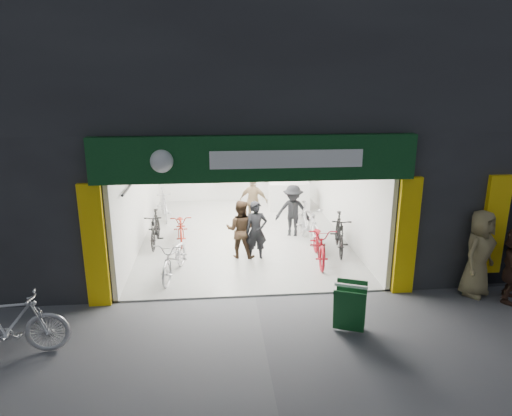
{
  "coord_description": "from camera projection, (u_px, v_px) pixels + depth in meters",
  "views": [
    {
      "loc": [
        -0.82,
        -8.91,
        4.59
      ],
      "look_at": [
        0.16,
        1.5,
        1.57
      ],
      "focal_mm": 32.0,
      "sensor_mm": 36.0,
      "label": 1
    }
  ],
  "objects": [
    {
      "name": "customer_d",
      "position": [
        254.0,
        201.0,
        14.53
      ],
      "size": [
        0.99,
        0.66,
        1.56
      ],
      "primitive_type": "imported",
      "rotation": [
        0.0,
        0.0,
        2.8
      ],
      "color": "#8C7351",
      "rests_on": "ground"
    },
    {
      "name": "customer_a",
      "position": [
        256.0,
        231.0,
        11.67
      ],
      "size": [
        0.62,
        0.45,
        1.57
      ],
      "primitive_type": "imported",
      "rotation": [
        0.0,
        0.0,
        0.14
      ],
      "color": "black",
      "rests_on": "ground"
    },
    {
      "name": "ground",
      "position": [
        255.0,
        297.0,
        9.87
      ],
      "size": [
        60.0,
        60.0,
        0.0
      ],
      "primitive_type": "plane",
      "color": "#56565B",
      "rests_on": "ground"
    },
    {
      "name": "customer_c",
      "position": [
        293.0,
        211.0,
        13.36
      ],
      "size": [
        1.13,
        0.83,
        1.57
      ],
      "primitive_type": "imported",
      "rotation": [
        0.0,
        0.0,
        -0.26
      ],
      "color": "black",
      "rests_on": "ground"
    },
    {
      "name": "building",
      "position": [
        270.0,
        86.0,
        13.53
      ],
      "size": [
        17.0,
        10.27,
        8.0
      ],
      "color": "#232326",
      "rests_on": "ground"
    },
    {
      "name": "bike_right_back",
      "position": [
        308.0,
        223.0,
        12.95
      ],
      "size": [
        0.8,
        1.97,
        1.15
      ],
      "primitive_type": "imported",
      "rotation": [
        0.0,
        0.0,
        0.14
      ],
      "color": "#B6B5BA",
      "rests_on": "ground"
    },
    {
      "name": "bike_right_mid",
      "position": [
        319.0,
        243.0,
        11.63
      ],
      "size": [
        0.86,
        1.99,
        1.02
      ],
      "primitive_type": "imported",
      "rotation": [
        0.0,
        0.0,
        -0.1
      ],
      "color": "maroon",
      "rests_on": "ground"
    },
    {
      "name": "customer_b",
      "position": [
        240.0,
        230.0,
        11.8
      ],
      "size": [
        0.87,
        0.75,
        1.56
      ],
      "primitive_type": "imported",
      "rotation": [
        0.0,
        0.0,
        2.91
      ],
      "color": "#3B291B",
      "rests_on": "ground"
    },
    {
      "name": "sandwich_board",
      "position": [
        350.0,
        306.0,
        8.47
      ],
      "size": [
        0.75,
        0.76,
        0.89
      ],
      "rotation": [
        0.0,
        0.0,
        -0.39
      ],
      "color": "#10421C",
      "rests_on": "ground"
    },
    {
      "name": "bike_left_front",
      "position": [
        175.0,
        257.0,
        10.78
      ],
      "size": [
        0.99,
        1.91,
        0.96
      ],
      "primitive_type": "imported",
      "rotation": [
        0.0,
        0.0,
        -0.2
      ],
      "color": "#AFAFB4",
      "rests_on": "ground"
    },
    {
      "name": "bike_right_front",
      "position": [
        339.0,
        234.0,
        12.25
      ],
      "size": [
        0.79,
        1.82,
        1.06
      ],
      "primitive_type": "imported",
      "rotation": [
        0.0,
        0.0,
        -0.17
      ],
      "color": "black",
      "rests_on": "ground"
    },
    {
      "name": "parked_bike",
      "position": [
        9.0,
        325.0,
        7.65
      ],
      "size": [
        1.97,
        0.73,
        1.16
      ],
      "primitive_type": "imported",
      "rotation": [
        0.0,
        0.0,
        1.67
      ],
      "color": "#BCBCC1",
      "rests_on": "ground"
    },
    {
      "name": "bike_left_back",
      "position": [
        164.0,
        205.0,
        15.08
      ],
      "size": [
        0.8,
        1.78,
        1.03
      ],
      "primitive_type": "imported",
      "rotation": [
        0.0,
        0.0,
        0.19
      ],
      "color": "#B4B4B9",
      "rests_on": "ground"
    },
    {
      "name": "pedestrian_near",
      "position": [
        479.0,
        253.0,
        9.75
      ],
      "size": [
        1.12,
        1.03,
        1.91
      ],
      "primitive_type": "imported",
      "rotation": [
        0.0,
        0.0,
        0.61
      ],
      "color": "olive",
      "rests_on": "ground"
    },
    {
      "name": "bike_left_midfront",
      "position": [
        155.0,
        229.0,
        12.76
      ],
      "size": [
        0.49,
        1.65,
        0.99
      ],
      "primitive_type": "imported",
      "rotation": [
        0.0,
        0.0,
        -0.01
      ],
      "color": "black",
      "rests_on": "ground"
    },
    {
      "name": "bike_left_midback",
      "position": [
        181.0,
        227.0,
        13.07
      ],
      "size": [
        0.71,
        1.69,
        0.87
      ],
      "primitive_type": "imported",
      "rotation": [
        0.0,
        0.0,
        0.08
      ],
      "color": "maroon",
      "rests_on": "ground"
    }
  ]
}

